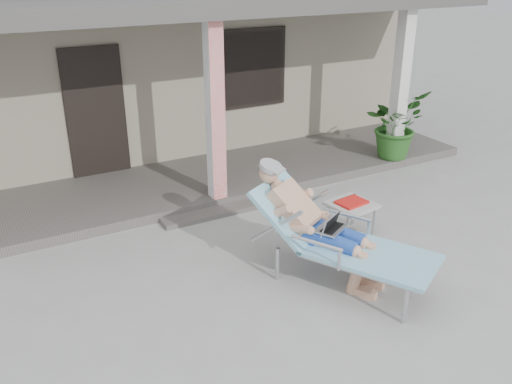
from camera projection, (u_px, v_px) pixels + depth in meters
ground at (292, 270)px, 6.64m from camera, size 60.00×60.00×0.00m
house at (127, 54)px, 11.19m from camera, size 10.40×5.40×3.30m
porch_deck at (196, 182)px, 9.02m from camera, size 10.00×2.00×0.15m
porch_overhang at (190, 11)px, 7.89m from camera, size 10.00×2.30×2.85m
porch_step at (226, 210)px, 8.11m from camera, size 2.00×0.30×0.07m
lounger at (328, 210)px, 6.15m from camera, size 1.74×2.25×1.43m
side_table at (351, 206)px, 7.32m from camera, size 0.63×0.63×0.50m
potted_palm at (395, 125)px, 9.72m from camera, size 1.34×1.25×1.20m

